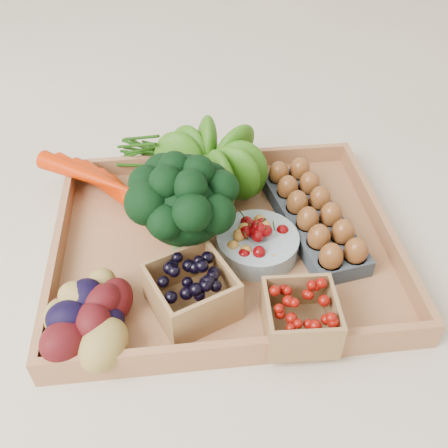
{
  "coord_description": "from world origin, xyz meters",
  "views": [
    {
      "loc": [
        -0.07,
        -0.59,
        0.6
      ],
      "look_at": [
        0.0,
        0.0,
        0.06
      ],
      "focal_mm": 40.0,
      "sensor_mm": 36.0,
      "label": 1
    }
  ],
  "objects": [
    {
      "name": "ground",
      "position": [
        0.0,
        0.0,
        0.0
      ],
      "size": [
        4.0,
        4.0,
        0.0
      ],
      "primitive_type": "plane",
      "color": "beige",
      "rests_on": "ground"
    },
    {
      "name": "tray",
      "position": [
        0.0,
        0.0,
        0.01
      ],
      "size": [
        0.55,
        0.45,
        0.01
      ],
      "primitive_type": "cube",
      "color": "#AA7147",
      "rests_on": "ground"
    },
    {
      "name": "carrots",
      "position": [
        -0.16,
        0.11,
        0.04
      ],
      "size": [
        0.24,
        0.17,
        0.06
      ],
      "primitive_type": null,
      "color": "#C32500",
      "rests_on": "tray"
    },
    {
      "name": "lettuce",
      "position": [
        -0.01,
        0.13,
        0.09
      ],
      "size": [
        0.14,
        0.14,
        0.14
      ],
      "primitive_type": "sphere",
      "color": "#1E4C0C",
      "rests_on": "tray"
    },
    {
      "name": "broccoli",
      "position": [
        -0.06,
        -0.02,
        0.08
      ],
      "size": [
        0.17,
        0.17,
        0.13
      ],
      "primitive_type": null,
      "color": "black",
      "rests_on": "tray"
    },
    {
      "name": "cherry_bowl",
      "position": [
        0.05,
        -0.02,
        0.03
      ],
      "size": [
        0.13,
        0.13,
        0.04
      ],
      "primitive_type": "cylinder",
      "color": "#8C9EA5",
      "rests_on": "tray"
    },
    {
      "name": "egg_carton",
      "position": [
        0.15,
        0.02,
        0.03
      ],
      "size": [
        0.14,
        0.28,
        0.03
      ],
      "primitive_type": "cube",
      "rotation": [
        0.0,
        0.0,
        0.18
      ],
      "color": "#343A42",
      "rests_on": "tray"
    },
    {
      "name": "potatoes",
      "position": [
        -0.21,
        -0.15,
        0.06
      ],
      "size": [
        0.16,
        0.16,
        0.09
      ],
      "primitive_type": null,
      "color": "#3B090C",
      "rests_on": "tray"
    },
    {
      "name": "punnet_blackberry",
      "position": [
        -0.06,
        -0.13,
        0.05
      ],
      "size": [
        0.14,
        0.14,
        0.07
      ],
      "primitive_type": "cube",
      "rotation": [
        0.0,
        0.0,
        0.41
      ],
      "color": "black",
      "rests_on": "tray"
    },
    {
      "name": "punnet_raspberry",
      "position": [
        0.08,
        -0.19,
        0.05
      ],
      "size": [
        0.1,
        0.1,
        0.07
      ],
      "primitive_type": "cube",
      "rotation": [
        0.0,
        0.0,
        -0.05
      ],
      "color": "#6B0904",
      "rests_on": "tray"
    }
  ]
}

